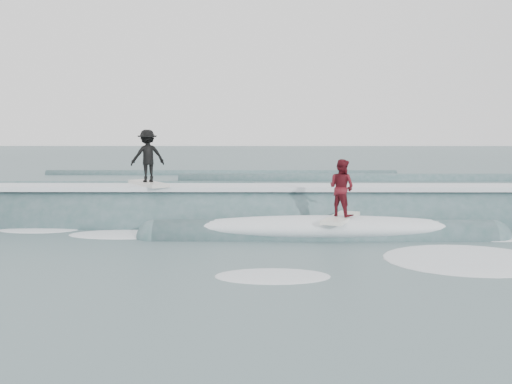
{
  "coord_description": "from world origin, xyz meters",
  "views": [
    {
      "loc": [
        0.1,
        -13.67,
        2.92
      ],
      "look_at": [
        0.0,
        2.5,
        1.1
      ],
      "focal_mm": 40.0,
      "sensor_mm": 36.0,
      "label": 1
    }
  ],
  "objects": [
    {
      "name": "breaking_wave",
      "position": [
        0.22,
        3.23,
        0.04
      ],
      "size": [
        23.84,
        3.91,
        2.25
      ],
      "color": "#365B5A",
      "rests_on": "ground"
    },
    {
      "name": "surfer_black",
      "position": [
        -3.28,
        3.5,
        2.0
      ],
      "size": [
        1.54,
        1.98,
        1.68
      ],
      "color": "silver",
      "rests_on": "ground"
    },
    {
      "name": "surfer_red",
      "position": [
        2.27,
        1.3,
        1.23
      ],
      "size": [
        1.3,
        2.05,
        1.61
      ],
      "color": "white",
      "rests_on": "ground"
    },
    {
      "name": "ground",
      "position": [
        0.0,
        0.0,
        0.0
      ],
      "size": [
        160.0,
        160.0,
        0.0
      ],
      "primitive_type": "plane",
      "color": "#425C60",
      "rests_on": "ground"
    },
    {
      "name": "far_swells",
      "position": [
        -1.39,
        17.65,
        0.0
      ],
      "size": [
        39.75,
        8.65,
        0.8
      ],
      "color": "#365B5A",
      "rests_on": "ground"
    },
    {
      "name": "whitewater",
      "position": [
        1.9,
        -0.42,
        0.0
      ],
      "size": [
        14.65,
        6.68,
        0.1
      ],
      "color": "white",
      "rests_on": "ground"
    }
  ]
}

